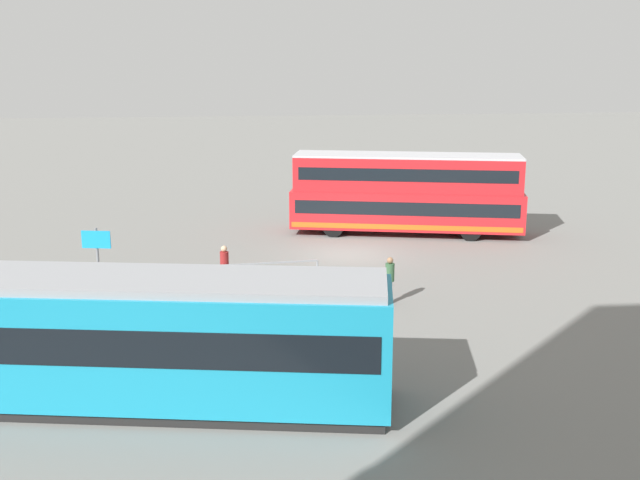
% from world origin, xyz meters
% --- Properties ---
extents(ground_plane, '(160.00, 160.00, 0.00)m').
position_xyz_m(ground_plane, '(0.00, 0.00, 0.00)').
color(ground_plane, slate).
extents(double_decker_bus, '(11.41, 5.08, 3.91)m').
position_xyz_m(double_decker_bus, '(-3.50, -3.54, 2.00)').
color(double_decker_bus, red).
rests_on(double_decker_bus, ground).
extents(tram_yellow, '(13.00, 5.07, 3.32)m').
position_xyz_m(tram_yellow, '(7.59, 14.05, 1.72)').
color(tram_yellow, teal).
rests_on(tram_yellow, ground).
extents(pedestrian_near_railing, '(0.45, 0.45, 1.74)m').
position_xyz_m(pedestrian_near_railing, '(5.33, 4.82, 1.00)').
color(pedestrian_near_railing, '#33384C').
rests_on(pedestrian_near_railing, ground).
extents(pedestrian_crossing, '(0.42, 0.42, 1.69)m').
position_xyz_m(pedestrian_crossing, '(-0.42, 7.03, 0.97)').
color(pedestrian_crossing, black).
rests_on(pedestrian_crossing, ground).
extents(pedestrian_railing, '(7.19, 0.63, 1.08)m').
position_xyz_m(pedestrian_railing, '(5.43, 5.06, 0.74)').
color(pedestrian_railing, gray).
rests_on(pedestrian_railing, ground).
extents(info_sign, '(1.04, 0.26, 2.57)m').
position_xyz_m(info_sign, '(9.84, 4.99, 1.77)').
color(info_sign, slate).
rests_on(info_sign, ground).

